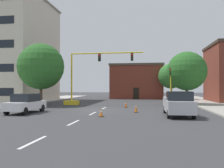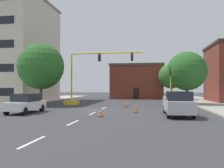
{
  "view_description": "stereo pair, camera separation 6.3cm",
  "coord_description": "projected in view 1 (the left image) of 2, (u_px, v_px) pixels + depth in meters",
  "views": [
    {
      "loc": [
        4.8,
        -23.48,
        2.33
      ],
      "look_at": [
        -0.05,
        8.73,
        2.76
      ],
      "focal_mm": 38.03,
      "sensor_mm": 36.0,
      "label": 1
    },
    {
      "loc": [
        4.86,
        -23.47,
        2.33
      ],
      "look_at": [
        -0.05,
        8.73,
        2.76
      ],
      "focal_mm": 38.03,
      "sensor_mm": 36.0,
      "label": 2
    }
  ],
  "objects": [
    {
      "name": "ground_plane",
      "position": [
        100.0,
        110.0,
        23.9
      ],
      "size": [
        160.0,
        160.0,
        0.0
      ],
      "primitive_type": "plane",
      "color": "#38383A"
    },
    {
      "name": "sidewalk_left",
      "position": [
        18.0,
        103.0,
        33.82
      ],
      "size": [
        6.0,
        56.0,
        0.14
      ],
      "primitive_type": "cube",
      "color": "#B2ADA3",
      "rests_on": "ground_plane"
    },
    {
      "name": "sidewalk_right",
      "position": [
        217.0,
        105.0,
        29.81
      ],
      "size": [
        6.0,
        56.0,
        0.14
      ],
      "primitive_type": "cube",
      "color": "#9E998E",
      "rests_on": "ground_plane"
    },
    {
      "name": "lane_stripe_seg_0",
      "position": [
        34.0,
        142.0,
        10.06
      ],
      "size": [
        0.16,
        2.4,
        0.01
      ],
      "primitive_type": "cube",
      "color": "silver",
      "rests_on": "ground_plane"
    },
    {
      "name": "lane_stripe_seg_1",
      "position": [
        74.0,
        123.0,
        15.5
      ],
      "size": [
        0.16,
        2.4,
        0.01
      ],
      "primitive_type": "cube",
      "color": "silver",
      "rests_on": "ground_plane"
    },
    {
      "name": "lane_stripe_seg_2",
      "position": [
        93.0,
        113.0,
        20.94
      ],
      "size": [
        0.16,
        2.4,
        0.01
      ],
      "primitive_type": "cube",
      "color": "silver",
      "rests_on": "ground_plane"
    },
    {
      "name": "lane_stripe_seg_3",
      "position": [
        104.0,
        108.0,
        26.38
      ],
      "size": [
        0.16,
        2.4,
        0.01
      ],
      "primitive_type": "cube",
      "color": "silver",
      "rests_on": "ground_plane"
    },
    {
      "name": "building_tall_left",
      "position": [
        4.0,
        51.0,
        40.3
      ],
      "size": [
        15.12,
        14.21,
        16.94
      ],
      "color": "beige",
      "rests_on": "ground_plane"
    },
    {
      "name": "building_brick_center",
      "position": [
        137.0,
        82.0,
        49.74
      ],
      "size": [
        10.63,
        9.38,
        6.94
      ],
      "color": "brown",
      "rests_on": "ground_plane"
    },
    {
      "name": "traffic_signal_gantry",
      "position": [
        82.0,
        87.0,
        31.16
      ],
      "size": [
        10.31,
        1.2,
        6.83
      ],
      "color": "yellow",
      "rests_on": "ground_plane"
    },
    {
      "name": "traffic_light_pole_right",
      "position": [
        171.0,
        78.0,
        30.1
      ],
      "size": [
        0.32,
        0.47,
        4.8
      ],
      "color": "yellow",
      "rests_on": "ground_plane"
    },
    {
      "name": "tree_right_far",
      "position": [
        171.0,
        76.0,
        43.33
      ],
      "size": [
        4.62,
        4.62,
        6.67
      ],
      "color": "#4C3823",
      "rests_on": "ground_plane"
    },
    {
      "name": "tree_left_near",
      "position": [
        41.0,
        67.0,
        29.94
      ],
      "size": [
        5.8,
        5.8,
        7.84
      ],
      "color": "brown",
      "rests_on": "ground_plane"
    },
    {
      "name": "tree_right_mid",
      "position": [
        187.0,
        71.0,
        30.85
      ],
      "size": [
        5.08,
        5.08,
        6.96
      ],
      "color": "#4C3823",
      "rests_on": "ground_plane"
    },
    {
      "name": "pickup_truck_silver",
      "position": [
        178.0,
        104.0,
        19.21
      ],
      "size": [
        2.04,
        5.41,
        1.99
      ],
      "color": "#BCBCC1",
      "rests_on": "ground_plane"
    },
    {
      "name": "sedan_white_near_left",
      "position": [
        26.0,
        103.0,
        21.26
      ],
      "size": [
        1.98,
        4.55,
        1.74
      ],
      "color": "white",
      "rests_on": "ground_plane"
    },
    {
      "name": "traffic_cone_roadside_a",
      "position": [
        101.0,
        113.0,
        18.6
      ],
      "size": [
        0.36,
        0.36,
        0.63
      ],
      "color": "black",
      "rests_on": "ground_plane"
    },
    {
      "name": "traffic_cone_roadside_b",
      "position": [
        136.0,
        108.0,
        21.75
      ],
      "size": [
        0.36,
        0.36,
        0.79
      ],
      "color": "black",
      "rests_on": "ground_plane"
    },
    {
      "name": "traffic_cone_roadside_c",
      "position": [
        126.0,
        104.0,
        27.15
      ],
      "size": [
        0.36,
        0.36,
        0.73
      ],
      "color": "black",
      "rests_on": "ground_plane"
    }
  ]
}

